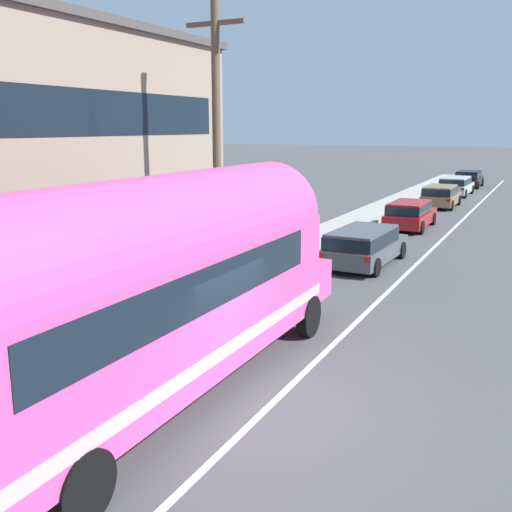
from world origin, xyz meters
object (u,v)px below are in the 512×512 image
car_fifth (469,178)px  painted_bus (143,284)px  car_fourth (456,185)px  car_second (410,213)px  car_third (441,195)px  car_lead (364,244)px  utility_pole (217,145)px

car_fifth → painted_bus: bearing=-89.7°
car_fourth → painted_bus: bearing=-89.6°
painted_bus → car_fourth: bearing=90.4°
painted_bus → car_second: bearing=90.2°
car_fourth → car_third: bearing=-88.8°
car_fourth → car_fifth: 6.85m
car_lead → car_third: same height
car_third → utility_pole: bearing=-96.0°
utility_pole → painted_bus: utility_pole is taller
car_lead → car_second: size_ratio=1.05×
utility_pole → car_third: 23.76m
car_lead → car_third: size_ratio=1.09×
car_lead → car_fourth: bearing=91.0°
painted_bus → car_second: size_ratio=2.73×
car_lead → car_fifth: size_ratio=1.09×
utility_pole → car_lead: bearing=64.2°
painted_bus → car_fourth: 37.64m
car_third → car_lead: bearing=-89.0°
car_lead → car_fourth: (-0.45, 24.95, -0.01)m
utility_pole → car_third: utility_pole is taller
painted_bus → car_lead: (0.20, 12.67, -1.50)m
car_fourth → car_fifth: (0.04, 6.85, -0.01)m
utility_pole → car_second: size_ratio=1.89×
utility_pole → painted_bus: 7.71m
car_fifth → car_second: bearing=-89.6°
car_lead → car_second: bearing=91.7°
car_second → car_fifth: (-0.14, 23.04, -0.00)m
painted_bus → utility_pole: bearing=110.2°
car_fifth → car_fourth: bearing=-90.4°
car_second → car_third: 8.88m
car_third → car_fourth: same height
painted_bus → car_second: (-0.06, 21.43, -1.52)m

